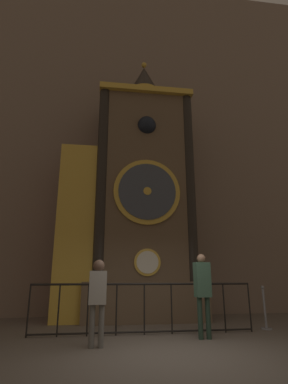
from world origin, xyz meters
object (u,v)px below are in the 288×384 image
at_px(clock_tower, 134,200).
at_px(visitor_near, 98,293).
at_px(visitor_far, 203,287).
at_px(stanchion_post, 265,315).

height_order(clock_tower, visitor_near, clock_tower).
bearing_deg(visitor_far, stanchion_post, 19.53).
distance_m(visitor_near, visitor_far, 2.37).
height_order(visitor_near, stanchion_post, visitor_near).
bearing_deg(visitor_near, visitor_far, 12.54).
relative_size(clock_tower, visitor_near, 5.63).
bearing_deg(stanchion_post, visitor_far, -153.85).
bearing_deg(stanchion_post, visitor_near, -161.32).
distance_m(visitor_near, stanchion_post, 4.55).
relative_size(clock_tower, stanchion_post, 8.67).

